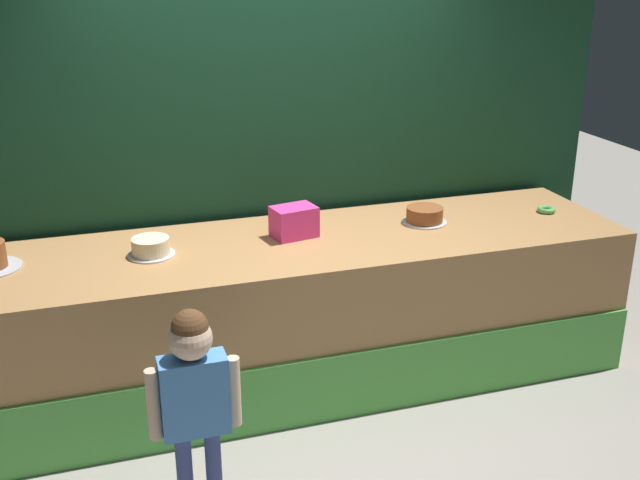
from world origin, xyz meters
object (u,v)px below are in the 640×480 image
child_figure (194,389)px  donut (546,210)px  pink_box (294,222)px  cake_right (425,215)px  cake_center (151,247)px

child_figure → donut: 2.72m
pink_box → cake_right: bearing=-0.9°
cake_center → cake_right: size_ratio=0.95×
child_figure → cake_center: (-0.05, 1.10, 0.27)m
pink_box → cake_center: 0.85m
child_figure → pink_box: (0.79, 1.15, 0.31)m
donut → cake_right: 0.85m
cake_right → child_figure: bearing=-145.1°
child_figure → cake_right: child_figure is taller
pink_box → cake_center: (-0.84, -0.05, -0.04)m
child_figure → pink_box: size_ratio=4.28×
child_figure → cake_right: (1.64, 1.14, 0.27)m
cake_center → donut: bearing=-0.4°
donut → cake_center: size_ratio=0.45×
child_figure → donut: (2.48, 1.09, 0.23)m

